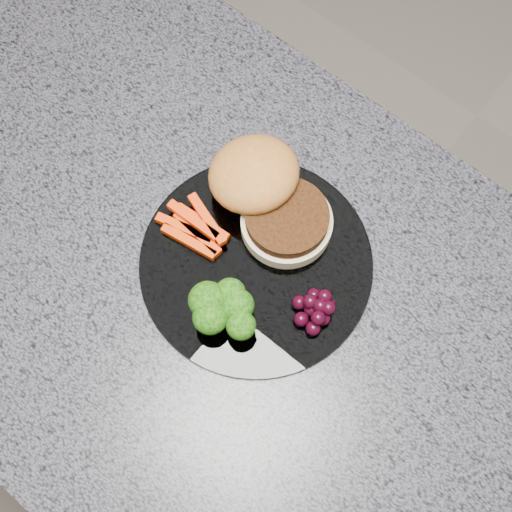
{
  "coord_description": "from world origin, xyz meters",
  "views": [
    {
      "loc": [
        0.19,
        -0.17,
        1.65
      ],
      "look_at": [
        0.02,
        0.04,
        0.93
      ],
      "focal_mm": 50.0,
      "sensor_mm": 36.0,
      "label": 1
    }
  ],
  "objects_px": {
    "burger": "(265,193)",
    "island_cabinet": "(232,370)",
    "plate": "(256,263)",
    "grape_bunch": "(316,309)"
  },
  "relations": [
    {
      "from": "burger",
      "to": "island_cabinet",
      "type": "bearing_deg",
      "value": -74.1
    },
    {
      "from": "plate",
      "to": "burger",
      "type": "bearing_deg",
      "value": 121.13
    },
    {
      "from": "plate",
      "to": "grape_bunch",
      "type": "relative_size",
      "value": 5.35
    },
    {
      "from": "island_cabinet",
      "to": "burger",
      "type": "height_order",
      "value": "burger"
    },
    {
      "from": "island_cabinet",
      "to": "grape_bunch",
      "type": "height_order",
      "value": "grape_bunch"
    },
    {
      "from": "island_cabinet",
      "to": "plate",
      "type": "xyz_separation_m",
      "value": [
        0.02,
        0.04,
        0.47
      ]
    },
    {
      "from": "plate",
      "to": "grape_bunch",
      "type": "distance_m",
      "value": 0.09
    },
    {
      "from": "burger",
      "to": "grape_bunch",
      "type": "relative_size",
      "value": 3.48
    },
    {
      "from": "island_cabinet",
      "to": "plate",
      "type": "distance_m",
      "value": 0.48
    },
    {
      "from": "island_cabinet",
      "to": "plate",
      "type": "height_order",
      "value": "plate"
    }
  ]
}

